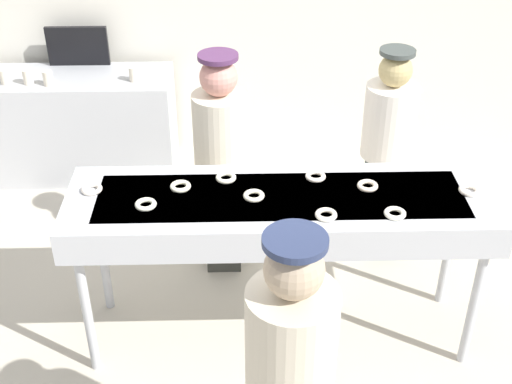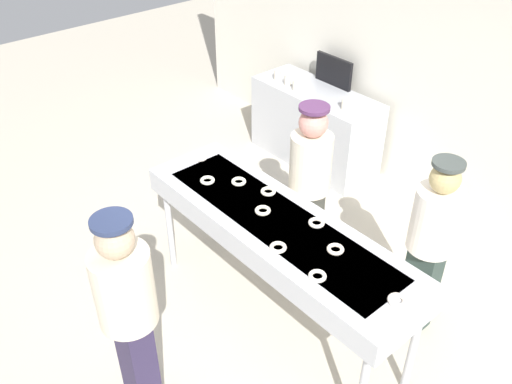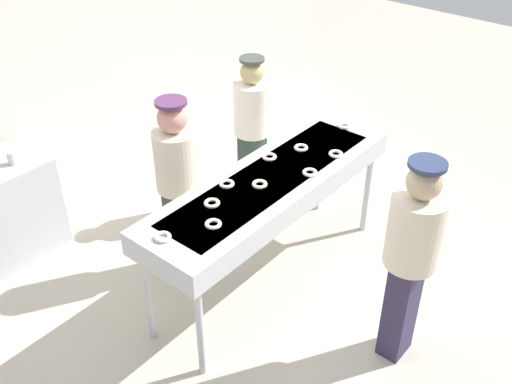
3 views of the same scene
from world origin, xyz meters
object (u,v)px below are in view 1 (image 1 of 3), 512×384
object	(u,v)px
sugar_donut_5	(316,176)
sugar_donut_1	(254,196)
worker_baker	(221,153)
worker_assistant	(387,144)
sugar_donut_4	(469,190)
paper_cup_2	(28,77)
sugar_donut_3	(368,186)
paper_cup_1	(5,77)
fryer_conveyor	(281,211)
paper_cup_0	(48,78)
sugar_donut_6	(180,186)
sugar_donut_9	(395,213)
paper_cup_3	(134,74)
customer_waiting	(290,373)
menu_display	(78,46)
prep_counter	(82,125)
sugar_donut_7	(226,178)
sugar_donut_2	(92,189)
sugar_donut_0	(146,204)

from	to	relation	value
sugar_donut_5	sugar_donut_1	bearing A→B (deg)	-151.55
worker_baker	worker_assistant	size ratio (longest dim) A/B	1.02
sugar_donut_4	paper_cup_2	distance (m)	3.56
sugar_donut_3	paper_cup_1	xyz separation A→B (m)	(-2.61, 1.86, -0.10)
sugar_donut_3	sugar_donut_4	xyz separation A→B (m)	(0.57, -0.06, 0.00)
fryer_conveyor	worker_assistant	xyz separation A→B (m)	(0.77, 0.84, -0.04)
fryer_conveyor	worker_assistant	world-z (taller)	worker_assistant
paper_cup_1	sugar_donut_1	bearing A→B (deg)	-44.92
paper_cup_0	paper_cup_2	size ratio (longest dim) A/B	1.00
sugar_donut_6	sugar_donut_9	world-z (taller)	same
sugar_donut_4	paper_cup_3	world-z (taller)	sugar_donut_4
sugar_donut_5	fryer_conveyor	bearing A→B (deg)	-139.29
customer_waiting	menu_display	size ratio (longest dim) A/B	3.28
worker_baker	prep_counter	distance (m)	1.90
sugar_donut_6	prep_counter	distance (m)	2.30
worker_baker	menu_display	xyz separation A→B (m)	(-1.23, 1.63, 0.13)
worker_assistant	sugar_donut_3	bearing A→B (deg)	81.82
prep_counter	sugar_donut_9	bearing A→B (deg)	-46.09
sugar_donut_5	paper_cup_1	bearing A→B (deg)	142.99
worker_baker	paper_cup_3	world-z (taller)	worker_baker
sugar_donut_6	sugar_donut_9	distance (m)	1.21
paper_cup_2	fryer_conveyor	bearing A→B (deg)	-45.05
sugar_donut_6	paper_cup_3	world-z (taller)	sugar_donut_6
sugar_donut_9	menu_display	distance (m)	3.35
paper_cup_1	paper_cup_2	size ratio (longest dim) A/B	1.00
sugar_donut_5	worker_baker	world-z (taller)	worker_baker
paper_cup_3	sugar_donut_1	bearing A→B (deg)	-64.90
sugar_donut_4	sugar_donut_7	world-z (taller)	same
sugar_donut_9	worker_baker	world-z (taller)	worker_baker
sugar_donut_4	paper_cup_0	world-z (taller)	sugar_donut_4
fryer_conveyor	menu_display	world-z (taller)	menu_display
paper_cup_2	menu_display	xyz separation A→B (m)	(0.34, 0.40, 0.11)
fryer_conveyor	sugar_donut_1	bearing A→B (deg)	-174.49
sugar_donut_7	paper_cup_0	size ratio (longest dim) A/B	1.01
sugar_donut_5	worker_baker	size ratio (longest dim) A/B	0.07
sugar_donut_6	paper_cup_2	world-z (taller)	sugar_donut_6
prep_counter	paper_cup_2	xyz separation A→B (m)	(-0.34, -0.14, 0.51)
sugar_donut_2	fryer_conveyor	bearing A→B (deg)	-4.11
fryer_conveyor	paper_cup_3	bearing A→B (deg)	118.81
sugar_donut_4	paper_cup_1	world-z (taller)	sugar_donut_4
sugar_donut_0	sugar_donut_6	bearing A→B (deg)	45.43
sugar_donut_5	sugar_donut_7	xyz separation A→B (m)	(-0.53, -0.00, 0.00)
customer_waiting	paper_cup_2	world-z (taller)	customer_waiting
paper_cup_3	menu_display	size ratio (longest dim) A/B	0.23
sugar_donut_2	sugar_donut_0	bearing A→B (deg)	-26.92
fryer_conveyor	sugar_donut_4	distance (m)	1.08
paper_cup_1	paper_cup_3	size ratio (longest dim) A/B	1.00
paper_cup_0	sugar_donut_9	bearing A→B (deg)	-41.75
fryer_conveyor	paper_cup_0	xyz separation A→B (m)	(-1.76, 1.90, 0.02)
sugar_donut_2	sugar_donut_3	size ratio (longest dim) A/B	1.00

